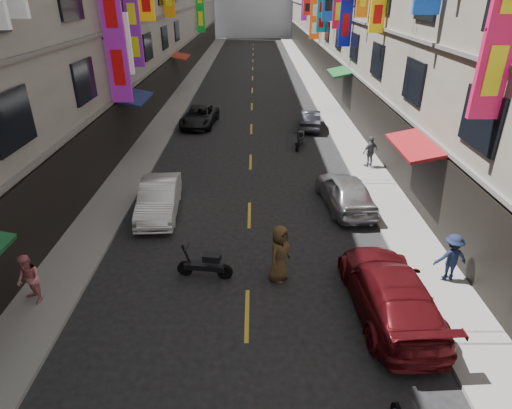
{
  "coord_description": "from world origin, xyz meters",
  "views": [
    {
      "loc": [
        0.23,
        2.58,
        8.27
      ],
      "look_at": [
        0.25,
        11.06,
        3.98
      ],
      "focal_mm": 30.0,
      "sensor_mm": 36.0,
      "label": 1
    }
  ],
  "objects_px": {
    "scooter_far_right": "(300,140)",
    "car_right_mid": "(345,191)",
    "pedestrian_rfar": "(370,152)",
    "pedestrian_crossing": "(279,253)",
    "car_left_mid": "(159,198)",
    "pedestrian_lfar": "(29,280)",
    "car_right_near": "(390,291)",
    "scooter_crossing": "(206,265)",
    "car_right_far": "(310,119)",
    "pedestrian_rnear": "(451,257)",
    "car_left_far": "(200,116)"
  },
  "relations": [
    {
      "from": "pedestrian_rfar",
      "to": "pedestrian_crossing",
      "type": "relative_size",
      "value": 0.83
    },
    {
      "from": "scooter_far_right",
      "to": "car_right_near",
      "type": "relative_size",
      "value": 0.35
    },
    {
      "from": "car_right_near",
      "to": "pedestrian_rfar",
      "type": "distance_m",
      "value": 11.15
    },
    {
      "from": "car_left_mid",
      "to": "car_right_near",
      "type": "bearing_deg",
      "value": -42.18
    },
    {
      "from": "scooter_far_right",
      "to": "car_left_far",
      "type": "bearing_deg",
      "value": -18.98
    },
    {
      "from": "car_right_near",
      "to": "pedestrian_crossing",
      "type": "xyz_separation_m",
      "value": [
        -3.02,
        1.57,
        0.22
      ]
    },
    {
      "from": "scooter_far_right",
      "to": "car_right_mid",
      "type": "bearing_deg",
      "value": 115.03
    },
    {
      "from": "car_right_near",
      "to": "car_right_far",
      "type": "xyz_separation_m",
      "value": [
        -0.14,
        18.03,
        -0.13
      ]
    },
    {
      "from": "car_right_mid",
      "to": "pedestrian_lfar",
      "type": "distance_m",
      "value": 11.98
    },
    {
      "from": "car_right_near",
      "to": "car_right_far",
      "type": "relative_size",
      "value": 1.38
    },
    {
      "from": "car_right_near",
      "to": "pedestrian_rnear",
      "type": "bearing_deg",
      "value": -150.71
    },
    {
      "from": "pedestrian_rnear",
      "to": "pedestrian_crossing",
      "type": "height_order",
      "value": "pedestrian_crossing"
    },
    {
      "from": "car_right_near",
      "to": "scooter_crossing",
      "type": "bearing_deg",
      "value": -20.19
    },
    {
      "from": "car_left_mid",
      "to": "pedestrian_crossing",
      "type": "relative_size",
      "value": 2.18
    },
    {
      "from": "car_right_near",
      "to": "pedestrian_crossing",
      "type": "relative_size",
      "value": 2.64
    },
    {
      "from": "car_left_mid",
      "to": "pedestrian_lfar",
      "type": "distance_m",
      "value": 6.24
    },
    {
      "from": "scooter_crossing",
      "to": "pedestrian_rfar",
      "type": "relative_size",
      "value": 1.13
    },
    {
      "from": "pedestrian_rnear",
      "to": "car_right_near",
      "type": "bearing_deg",
      "value": 27.66
    },
    {
      "from": "scooter_crossing",
      "to": "pedestrian_crossing",
      "type": "height_order",
      "value": "pedestrian_crossing"
    },
    {
      "from": "pedestrian_crossing",
      "to": "car_right_far",
      "type": "bearing_deg",
      "value": 22.92
    },
    {
      "from": "scooter_crossing",
      "to": "car_right_near",
      "type": "relative_size",
      "value": 0.36
    },
    {
      "from": "car_left_mid",
      "to": "car_right_mid",
      "type": "bearing_deg",
      "value": 0.41
    },
    {
      "from": "pedestrian_rfar",
      "to": "pedestrian_crossing",
      "type": "xyz_separation_m",
      "value": [
        -5.1,
        -9.37,
        0.04
      ]
    },
    {
      "from": "car_left_mid",
      "to": "pedestrian_lfar",
      "type": "height_order",
      "value": "pedestrian_lfar"
    },
    {
      "from": "scooter_crossing",
      "to": "pedestrian_lfar",
      "type": "relative_size",
      "value": 1.16
    },
    {
      "from": "car_left_mid",
      "to": "pedestrian_rnear",
      "type": "xyz_separation_m",
      "value": [
        9.92,
        -4.62,
        0.22
      ]
    },
    {
      "from": "scooter_far_right",
      "to": "car_left_mid",
      "type": "xyz_separation_m",
      "value": [
        -6.51,
        -8.2,
        0.24
      ]
    },
    {
      "from": "car_left_mid",
      "to": "pedestrian_lfar",
      "type": "xyz_separation_m",
      "value": [
        -2.54,
        -5.69,
        0.21
      ]
    },
    {
      "from": "car_right_far",
      "to": "pedestrian_crossing",
      "type": "relative_size",
      "value": 1.92
    },
    {
      "from": "pedestrian_rfar",
      "to": "car_right_mid",
      "type": "bearing_deg",
      "value": 35.31
    },
    {
      "from": "car_left_mid",
      "to": "car_right_near",
      "type": "xyz_separation_m",
      "value": [
        7.66,
        -6.03,
        0.04
      ]
    },
    {
      "from": "scooter_crossing",
      "to": "car_left_mid",
      "type": "height_order",
      "value": "car_left_mid"
    },
    {
      "from": "scooter_far_right",
      "to": "car_right_mid",
      "type": "height_order",
      "value": "car_right_mid"
    },
    {
      "from": "car_left_far",
      "to": "pedestrian_lfar",
      "type": "xyz_separation_m",
      "value": [
        -2.71,
        -18.4,
        0.28
      ]
    },
    {
      "from": "car_right_near",
      "to": "car_right_mid",
      "type": "height_order",
      "value": "car_right_near"
    },
    {
      "from": "scooter_crossing",
      "to": "car_left_far",
      "type": "xyz_separation_m",
      "value": [
        -2.15,
        17.06,
        0.18
      ]
    },
    {
      "from": "scooter_crossing",
      "to": "car_right_near",
      "type": "height_order",
      "value": "car_right_near"
    },
    {
      "from": "scooter_crossing",
      "to": "pedestrian_lfar",
      "type": "bearing_deg",
      "value": 114.39
    },
    {
      "from": "scooter_far_right",
      "to": "car_right_near",
      "type": "distance_m",
      "value": 14.28
    },
    {
      "from": "car_left_mid",
      "to": "car_right_far",
      "type": "distance_m",
      "value": 14.16
    },
    {
      "from": "pedestrian_crossing",
      "to": "car_right_mid",
      "type": "bearing_deg",
      "value": 1.94
    },
    {
      "from": "scooter_crossing",
      "to": "car_left_mid",
      "type": "xyz_separation_m",
      "value": [
        -2.32,
        4.35,
        0.24
      ]
    },
    {
      "from": "car_right_mid",
      "to": "car_right_near",
      "type": "bearing_deg",
      "value": 83.39
    },
    {
      "from": "car_left_mid",
      "to": "pedestrian_crossing",
      "type": "height_order",
      "value": "pedestrian_crossing"
    },
    {
      "from": "car_left_far",
      "to": "car_right_far",
      "type": "relative_size",
      "value": 1.22
    },
    {
      "from": "scooter_crossing",
      "to": "pedestrian_crossing",
      "type": "relative_size",
      "value": 0.94
    },
    {
      "from": "car_right_far",
      "to": "pedestrian_rnear",
      "type": "height_order",
      "value": "pedestrian_rnear"
    },
    {
      "from": "car_right_mid",
      "to": "car_right_far",
      "type": "relative_size",
      "value": 1.16
    },
    {
      "from": "car_left_mid",
      "to": "pedestrian_lfar",
      "type": "bearing_deg",
      "value": -118.0
    },
    {
      "from": "pedestrian_lfar",
      "to": "pedestrian_crossing",
      "type": "distance_m",
      "value": 7.29
    }
  ]
}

